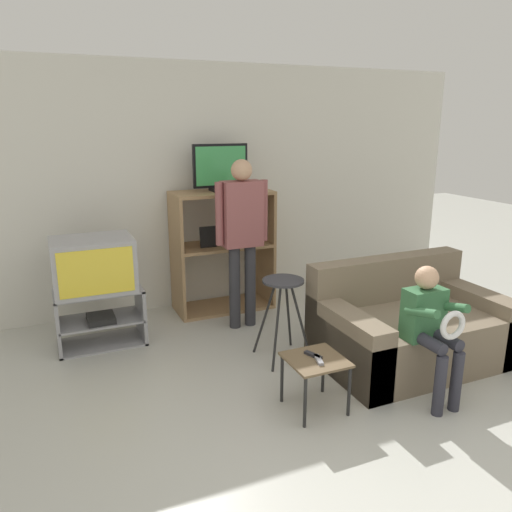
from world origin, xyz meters
TOP-DOWN VIEW (x-y plane):
  - ground_plane at (0.00, 0.00)m, footprint 18.00×18.00m
  - wall_back at (0.00, 3.29)m, footprint 6.40×0.06m
  - tv_stand at (-1.29, 2.55)m, footprint 0.77×0.45m
  - television_main at (-1.31, 2.56)m, footprint 0.70×0.53m
  - media_shelf at (0.06, 2.97)m, footprint 1.04×0.50m
  - television_flat at (0.06, 2.99)m, footprint 0.59×0.20m
  - folding_stool at (0.12, 1.63)m, footprint 0.39×0.42m
  - snack_table at (-0.02, 0.82)m, footprint 0.40×0.40m
  - remote_control_black at (-0.02, 0.86)m, footprint 0.08×0.15m
  - remote_control_white at (-0.02, 0.78)m, footprint 0.07×0.15m
  - couch at (1.10, 1.17)m, footprint 1.55×0.96m
  - person_standing_adult at (0.07, 2.42)m, footprint 0.53×0.20m
  - person_seated_child at (0.81, 0.62)m, footprint 0.33×0.43m

SIDE VIEW (x-z plane):
  - ground_plane at x=0.00m, z-range 0.00..0.00m
  - tv_stand at x=-1.29m, z-range 0.00..0.52m
  - couch at x=1.10m, z-range -0.13..0.70m
  - snack_table at x=-0.02m, z-range 0.14..0.53m
  - remote_control_black at x=-0.02m, z-range 0.39..0.41m
  - remote_control_white at x=-0.02m, z-range 0.39..0.41m
  - folding_stool at x=0.12m, z-range 0.22..0.94m
  - person_seated_child at x=0.81m, z-range 0.10..1.10m
  - media_shelf at x=0.06m, z-range 0.01..1.31m
  - television_main at x=-1.31m, z-range 0.52..1.00m
  - person_standing_adult at x=0.07m, z-range 0.18..1.84m
  - wall_back at x=0.00m, z-range 0.00..2.60m
  - television_flat at x=0.06m, z-range 1.28..1.77m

